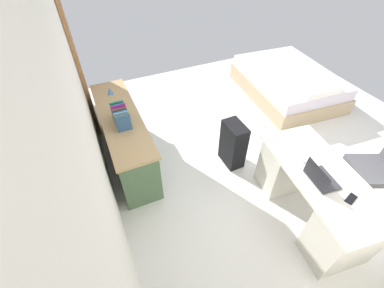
# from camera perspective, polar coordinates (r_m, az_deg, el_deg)

# --- Properties ---
(ground_plane) EXTENTS (5.58, 5.58, 0.00)m
(ground_plane) POSITION_cam_1_polar(r_m,az_deg,el_deg) (4.04, 14.68, -0.76)
(ground_plane) COLOR silver
(wall_back) EXTENTS (4.58, 0.10, 2.83)m
(wall_back) POSITION_cam_1_polar(r_m,az_deg,el_deg) (2.51, -23.92, 7.94)
(wall_back) COLOR white
(wall_back) RESTS_ON ground_plane
(door_wooden) EXTENTS (0.88, 0.05, 2.04)m
(door_wooden) POSITION_cam_1_polar(r_m,az_deg,el_deg) (4.24, -23.86, 16.10)
(door_wooden) COLOR #936038
(door_wooden) RESTS_ON ground_plane
(desk) EXTENTS (1.51, 0.83, 0.73)m
(desk) POSITION_cam_1_polar(r_m,az_deg,el_deg) (3.17, 25.08, -10.11)
(desk) COLOR silver
(desk) RESTS_ON ground_plane
(office_chair) EXTENTS (0.61, 0.61, 0.94)m
(office_chair) POSITION_cam_1_polar(r_m,az_deg,el_deg) (3.70, 35.38, -5.16)
(office_chair) COLOR black
(office_chair) RESTS_ON ground_plane
(credenza) EXTENTS (1.80, 0.48, 0.75)m
(credenza) POSITION_cam_1_polar(r_m,az_deg,el_deg) (3.62, -14.55, 1.33)
(credenza) COLOR #4C6B47
(credenza) RESTS_ON ground_plane
(bed) EXTENTS (2.01, 1.56, 0.58)m
(bed) POSITION_cam_1_polar(r_m,az_deg,el_deg) (5.26, 20.31, 12.53)
(bed) COLOR tan
(bed) RESTS_ON ground_plane
(suitcase_black) EXTENTS (0.36, 0.23, 0.66)m
(suitcase_black) POSITION_cam_1_polar(r_m,az_deg,el_deg) (3.53, 9.03, -0.04)
(suitcase_black) COLOR black
(suitcase_black) RESTS_ON ground_plane
(laptop) EXTENTS (0.33, 0.26, 0.21)m
(laptop) POSITION_cam_1_polar(r_m,az_deg,el_deg) (2.80, 26.36, -6.67)
(laptop) COLOR #333338
(laptop) RESTS_ON desk
(computer_mouse) EXTENTS (0.07, 0.11, 0.03)m
(computer_mouse) POSITION_cam_1_polar(r_m,az_deg,el_deg) (2.97, 23.88, -3.31)
(computer_mouse) COLOR white
(computer_mouse) RESTS_ON desk
(cell_phone_near_laptop) EXTENTS (0.10, 0.15, 0.01)m
(cell_phone_near_laptop) POSITION_cam_1_polar(r_m,az_deg,el_deg) (2.83, 31.64, -10.23)
(cell_phone_near_laptop) COLOR black
(cell_phone_near_laptop) RESTS_ON desk
(book_row) EXTENTS (0.35, 0.17, 0.23)m
(book_row) POSITION_cam_1_polar(r_m,az_deg,el_deg) (3.21, -15.42, 5.94)
(book_row) COLOR #30547B
(book_row) RESTS_ON credenza
(figurine_small) EXTENTS (0.08, 0.08, 0.11)m
(figurine_small) POSITION_cam_1_polar(r_m,az_deg,el_deg) (3.82, -17.63, 11.17)
(figurine_small) COLOR #4C7FBF
(figurine_small) RESTS_ON credenza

